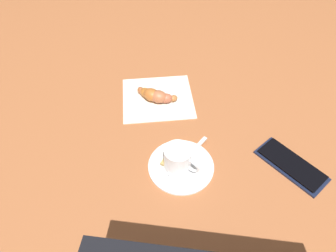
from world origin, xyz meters
name	(u,v)px	position (x,y,z in m)	size (l,w,h in m)	color
ground_plane	(163,134)	(0.00, 0.00, 0.00)	(1.80, 1.80, 0.00)	#A15B34
saucer	(181,166)	(0.10, 0.00, 0.00)	(0.14, 0.14, 0.01)	white
espresso_cup	(178,158)	(0.10, -0.01, 0.04)	(0.08, 0.06, 0.05)	white
teaspoon	(182,162)	(0.10, 0.00, 0.01)	(0.08, 0.13, 0.01)	silver
sugar_packet	(171,155)	(0.07, -0.01, 0.01)	(0.06, 0.02, 0.01)	tan
napkin	(158,98)	(-0.12, 0.04, 0.00)	(0.17, 0.19, 0.00)	silver
croissant	(155,96)	(-0.12, 0.03, 0.02)	(0.09, 0.09, 0.03)	#A75B32
cell_phone	(291,165)	(0.20, 0.22, 0.01)	(0.17, 0.11, 0.01)	#171E37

